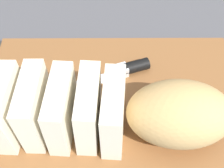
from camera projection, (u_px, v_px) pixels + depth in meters
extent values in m
plane|color=#4C4C51|center=(112.00, 101.00, 0.58)|extent=(3.00, 3.00, 0.00)
cube|color=brown|center=(112.00, 98.00, 0.57)|extent=(0.46, 0.29, 0.02)
ellipsoid|color=tan|center=(177.00, 114.00, 0.48)|extent=(0.16, 0.11, 0.10)
cube|color=#F2E8CC|center=(114.00, 113.00, 0.48)|extent=(0.04, 0.11, 0.10)
cube|color=#F2E8CC|center=(87.00, 109.00, 0.48)|extent=(0.04, 0.11, 0.10)
cube|color=#F2E8CC|center=(59.00, 109.00, 0.48)|extent=(0.04, 0.11, 0.10)
cube|color=#F2E8CC|center=(33.00, 107.00, 0.48)|extent=(0.04, 0.11, 0.10)
cube|color=#F2E8CC|center=(5.00, 108.00, 0.48)|extent=(0.04, 0.11, 0.10)
cube|color=silver|center=(68.00, 88.00, 0.57)|extent=(0.20, 0.09, 0.00)
cylinder|color=black|center=(133.00, 67.00, 0.59)|extent=(0.06, 0.04, 0.02)
cube|color=silver|center=(120.00, 70.00, 0.58)|extent=(0.03, 0.03, 0.02)
sphere|color=#A8753D|center=(88.00, 75.00, 0.59)|extent=(0.00, 0.00, 0.00)
sphere|color=#A8753D|center=(103.00, 89.00, 0.57)|extent=(0.00, 0.00, 0.00)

